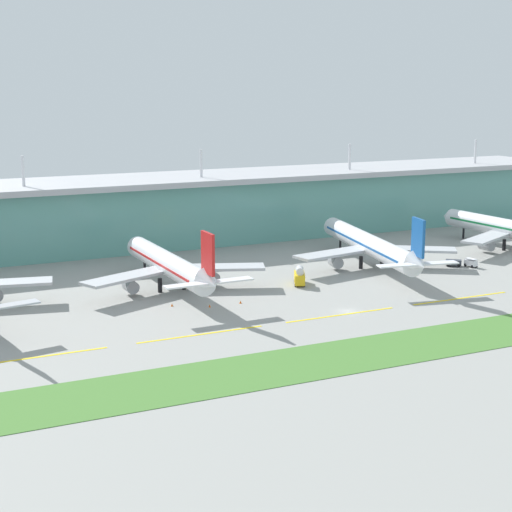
{
  "coord_description": "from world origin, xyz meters",
  "views": [
    {
      "loc": [
        -96.17,
        -153.03,
        50.91
      ],
      "look_at": [
        -6.78,
        34.77,
        7.0
      ],
      "focal_mm": 56.83,
      "sensor_mm": 36.0,
      "label": 1
    }
  ],
  "objects_px": {
    "safety_cone_nose_front": "(210,306)",
    "safety_cone_left_wingtip": "(240,302)",
    "airliner_near_middle": "(170,265)",
    "airliner_far_middle": "(370,245)",
    "fuel_truck": "(300,276)",
    "airliner_farthest": "(509,229)",
    "baggage_cart": "(471,263)",
    "safety_cone_right_wingtip": "(172,305)",
    "pushback_tug": "(454,262)"
  },
  "relations": [
    {
      "from": "airliner_near_middle",
      "to": "airliner_far_middle",
      "type": "relative_size",
      "value": 0.85
    },
    {
      "from": "safety_cone_left_wingtip",
      "to": "safety_cone_nose_front",
      "type": "bearing_deg",
      "value": -179.73
    },
    {
      "from": "fuel_truck",
      "to": "safety_cone_left_wingtip",
      "type": "xyz_separation_m",
      "value": [
        -21.56,
        -10.24,
        -1.91
      ]
    },
    {
      "from": "airliner_far_middle",
      "to": "pushback_tug",
      "type": "distance_m",
      "value": 24.94
    },
    {
      "from": "safety_cone_nose_front",
      "to": "safety_cone_right_wingtip",
      "type": "bearing_deg",
      "value": 149.1
    },
    {
      "from": "airliner_near_middle",
      "to": "pushback_tug",
      "type": "bearing_deg",
      "value": -6.38
    },
    {
      "from": "fuel_truck",
      "to": "safety_cone_left_wingtip",
      "type": "distance_m",
      "value": 23.94
    },
    {
      "from": "pushback_tug",
      "to": "baggage_cart",
      "type": "distance_m",
      "value": 4.83
    },
    {
      "from": "airliner_near_middle",
      "to": "safety_cone_right_wingtip",
      "type": "bearing_deg",
      "value": -107.94
    },
    {
      "from": "baggage_cart",
      "to": "safety_cone_nose_front",
      "type": "distance_m",
      "value": 84.13
    },
    {
      "from": "airliner_near_middle",
      "to": "fuel_truck",
      "type": "xyz_separation_m",
      "value": [
        32.23,
        -9.59,
        -4.18
      ]
    },
    {
      "from": "pushback_tug",
      "to": "baggage_cart",
      "type": "relative_size",
      "value": 1.29
    },
    {
      "from": "airliner_far_middle",
      "to": "safety_cone_left_wingtip",
      "type": "distance_m",
      "value": 53.9
    },
    {
      "from": "pushback_tug",
      "to": "safety_cone_nose_front",
      "type": "relative_size",
      "value": 7.03
    },
    {
      "from": "airliner_far_middle",
      "to": "airliner_farthest",
      "type": "height_order",
      "value": "same"
    },
    {
      "from": "fuel_truck",
      "to": "pushback_tug",
      "type": "relative_size",
      "value": 1.55
    },
    {
      "from": "airliner_near_middle",
      "to": "safety_cone_right_wingtip",
      "type": "distance_m",
      "value": 17.18
    },
    {
      "from": "fuel_truck",
      "to": "baggage_cart",
      "type": "bearing_deg",
      "value": -2.79
    },
    {
      "from": "safety_cone_nose_front",
      "to": "safety_cone_left_wingtip",
      "type": "bearing_deg",
      "value": 0.27
    },
    {
      "from": "airliner_farthest",
      "to": "baggage_cart",
      "type": "distance_m",
      "value": 32.88
    },
    {
      "from": "safety_cone_nose_front",
      "to": "pushback_tug",
      "type": "bearing_deg",
      "value": 7.56
    },
    {
      "from": "airliner_near_middle",
      "to": "airliner_far_middle",
      "type": "distance_m",
      "value": 60.31
    },
    {
      "from": "baggage_cart",
      "to": "safety_cone_nose_front",
      "type": "xyz_separation_m",
      "value": [
        -83.78,
        -7.63,
        -0.91
      ]
    },
    {
      "from": "safety_cone_nose_front",
      "to": "safety_cone_right_wingtip",
      "type": "xyz_separation_m",
      "value": [
        -7.67,
        4.59,
        0.0
      ]
    },
    {
      "from": "safety_cone_right_wingtip",
      "to": "pushback_tug",
      "type": "bearing_deg",
      "value": 3.93
    },
    {
      "from": "airliner_far_middle",
      "to": "airliner_farthest",
      "type": "distance_m",
      "value": 54.56
    },
    {
      "from": "airliner_farthest",
      "to": "pushback_tug",
      "type": "relative_size",
      "value": 12.09
    },
    {
      "from": "baggage_cart",
      "to": "safety_cone_nose_front",
      "type": "height_order",
      "value": "baggage_cart"
    },
    {
      "from": "airliner_far_middle",
      "to": "safety_cone_right_wingtip",
      "type": "relative_size",
      "value": 100.38
    },
    {
      "from": "safety_cone_left_wingtip",
      "to": "safety_cone_right_wingtip",
      "type": "relative_size",
      "value": 1.0
    },
    {
      "from": "airliner_far_middle",
      "to": "fuel_truck",
      "type": "bearing_deg",
      "value": -160.58
    },
    {
      "from": "airliner_farthest",
      "to": "safety_cone_nose_front",
      "type": "bearing_deg",
      "value": -168.1
    },
    {
      "from": "airliner_near_middle",
      "to": "fuel_truck",
      "type": "relative_size",
      "value": 7.89
    },
    {
      "from": "airliner_far_middle",
      "to": "baggage_cart",
      "type": "xyz_separation_m",
      "value": [
        26.19,
        -12.54,
        -5.19
      ]
    },
    {
      "from": "airliner_near_middle",
      "to": "safety_cone_right_wingtip",
      "type": "relative_size",
      "value": 85.71
    },
    {
      "from": "fuel_truck",
      "to": "pushback_tug",
      "type": "xyz_separation_m",
      "value": [
        50.48,
        0.34,
        -1.16
      ]
    },
    {
      "from": "airliner_near_middle",
      "to": "safety_cone_right_wingtip",
      "type": "xyz_separation_m",
      "value": [
        -4.95,
        -15.28,
        -6.09
      ]
    },
    {
      "from": "airliner_farthest",
      "to": "fuel_truck",
      "type": "bearing_deg",
      "value": -170.83
    },
    {
      "from": "fuel_truck",
      "to": "safety_cone_right_wingtip",
      "type": "height_order",
      "value": "fuel_truck"
    },
    {
      "from": "safety_cone_left_wingtip",
      "to": "airliner_near_middle",
      "type": "bearing_deg",
      "value": 118.3
    },
    {
      "from": "safety_cone_left_wingtip",
      "to": "safety_cone_nose_front",
      "type": "distance_m",
      "value": 7.95
    },
    {
      "from": "pushback_tug",
      "to": "safety_cone_left_wingtip",
      "type": "bearing_deg",
      "value": -171.65
    },
    {
      "from": "airliner_near_middle",
      "to": "airliner_far_middle",
      "type": "xyz_separation_m",
      "value": [
        60.31,
        0.3,
        0.01
      ]
    },
    {
      "from": "baggage_cart",
      "to": "airliner_farthest",
      "type": "bearing_deg",
      "value": 29.48
    },
    {
      "from": "airliner_far_middle",
      "to": "fuel_truck",
      "type": "xyz_separation_m",
      "value": [
        -28.07,
        -9.89,
        -4.19
      ]
    },
    {
      "from": "airliner_farthest",
      "to": "baggage_cart",
      "type": "xyz_separation_m",
      "value": [
        -28.26,
        -15.98,
        -5.18
      ]
    },
    {
      "from": "pushback_tug",
      "to": "safety_cone_left_wingtip",
      "type": "distance_m",
      "value": 72.81
    },
    {
      "from": "airliner_farthest",
      "to": "safety_cone_nose_front",
      "type": "distance_m",
      "value": 114.66
    },
    {
      "from": "airliner_far_middle",
      "to": "pushback_tug",
      "type": "bearing_deg",
      "value": -23.1
    },
    {
      "from": "safety_cone_nose_front",
      "to": "airliner_far_middle",
      "type": "bearing_deg",
      "value": 19.3
    }
  ]
}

